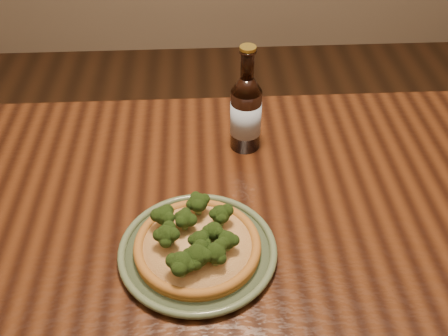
{
  "coord_description": "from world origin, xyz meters",
  "views": [
    {
      "loc": [
        -0.23,
        -0.6,
        1.49
      ],
      "look_at": [
        -0.19,
        0.19,
        0.82
      ],
      "focal_mm": 42.0,
      "sensor_mm": 36.0,
      "label": 1
    }
  ],
  "objects_px": {
    "table": "(316,252)",
    "beer_bottle": "(246,112)",
    "pizza": "(197,244)",
    "plate": "(198,251)"
  },
  "relations": [
    {
      "from": "table",
      "to": "beer_bottle",
      "type": "relative_size",
      "value": 6.41
    },
    {
      "from": "pizza",
      "to": "plate",
      "type": "bearing_deg",
      "value": 39.5
    },
    {
      "from": "plate",
      "to": "pizza",
      "type": "xyz_separation_m",
      "value": [
        -0.0,
        -0.0,
        0.02
      ]
    },
    {
      "from": "pizza",
      "to": "beer_bottle",
      "type": "relative_size",
      "value": 0.92
    },
    {
      "from": "table",
      "to": "pizza",
      "type": "distance_m",
      "value": 0.28
    },
    {
      "from": "pizza",
      "to": "beer_bottle",
      "type": "bearing_deg",
      "value": 70.39
    },
    {
      "from": "pizza",
      "to": "beer_bottle",
      "type": "height_order",
      "value": "beer_bottle"
    },
    {
      "from": "plate",
      "to": "table",
      "type": "bearing_deg",
      "value": 16.21
    },
    {
      "from": "table",
      "to": "pizza",
      "type": "bearing_deg",
      "value": -163.72
    },
    {
      "from": "plate",
      "to": "beer_bottle",
      "type": "height_order",
      "value": "beer_bottle"
    }
  ]
}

